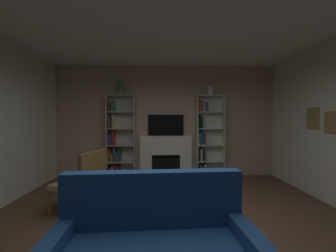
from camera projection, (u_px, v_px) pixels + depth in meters
The scene contains 11 objects.
ground_plane at pixel (171, 237), 2.83m from camera, with size 7.26×7.26×0.00m, color brown.
wall_back_accent at pixel (166, 121), 5.83m from camera, with size 5.79×0.06×2.89m, color tan.
ceiling at pixel (171, 5), 2.73m from camera, with size 5.79×6.17×0.06m, color white.
fireplace at pixel (166, 156), 5.72m from camera, with size 1.41×0.51×1.07m.
tv at pixel (166, 125), 5.77m from camera, with size 0.92×0.06×0.54m, color black.
bookshelf_left at pixel (118, 140), 5.66m from camera, with size 0.71×0.33×2.10m.
bookshelf_right at pixel (206, 138), 5.74m from camera, with size 0.71×0.29×2.10m.
potted_plant at pixel (121, 88), 5.59m from camera, with size 0.23×0.23×0.35m.
vase_with_flowers at pixel (210, 91), 5.66m from camera, with size 0.15×0.15×0.36m.
armchair at pixel (83, 181), 3.60m from camera, with size 0.81×0.83×1.00m.
coffee_table at pixel (156, 218), 2.63m from camera, with size 0.86×0.49×0.39m.
Camera 1 is at (-0.13, -2.78, 1.52)m, focal length 23.70 mm.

